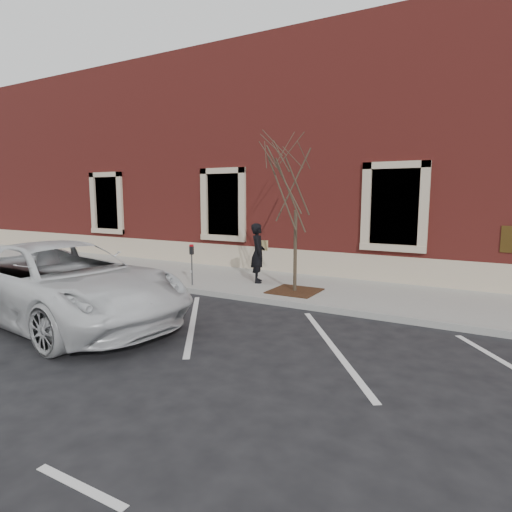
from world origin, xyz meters
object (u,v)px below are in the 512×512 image
Objects in this scene: parking_meter at (192,257)px; white_truck at (62,283)px; sapling at (296,187)px; man at (258,253)px.

white_truck is (-0.51, -3.85, -0.11)m from parking_meter.
sapling is 0.64× the size of white_truck.
sapling reaches higher than parking_meter.
sapling is at bearing -30.96° from white_truck.
parking_meter is at bearing -166.59° from sapling.
white_truck is at bearing -103.67° from parking_meter.
white_truck is (-3.45, -4.55, -2.09)m from sapling.
man is 1.96m from parking_meter.
man is 5.52m from white_truck.
sapling is at bearing -143.39° from man.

